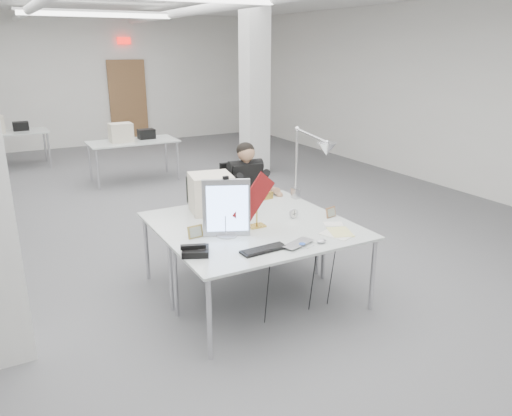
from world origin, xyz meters
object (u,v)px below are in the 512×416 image
Objects in this scene: desk_main at (276,240)px; desk_phone at (195,251)px; architect_lamp at (309,169)px; seated_person at (246,179)px; monitor at (226,208)px; laptop at (302,245)px; office_chair at (244,208)px; bankers_lamp at (257,209)px; beige_monitor at (211,193)px.

desk_main is 8.09× the size of desk_phone.
seated_person is at bearing 89.94° from architect_lamp.
monitor is 0.77m from laptop.
architect_lamp is at bearing -63.85° from office_chair.
desk_phone is at bearing -179.43° from architect_lamp.
bankers_lamp is at bearing -179.61° from architect_lamp.
laptop is (-0.40, -1.87, 0.25)m from office_chair.
seated_person is at bearing 71.93° from desk_main.
architect_lamp is at bearing 44.01° from monitor.
laptop is 1.31m from architect_lamp.
office_chair is 1.92× the size of monitor.
desk_main is at bearing -103.27° from office_chair.
desk_main is 0.41m from bankers_lamp.
office_chair is 1.93m from laptop.
seated_person is at bearing 60.34° from bankers_lamp.
beige_monitor is at bearing 100.60° from desk_main.
laptop is at bearing -149.69° from architect_lamp.
monitor is 0.75m from beige_monitor.
architect_lamp is at bearing -62.64° from seated_person.
architect_lamp reaches higher than desk_main.
monitor is (-0.36, 0.29, 0.28)m from desk_main.
architect_lamp is (1.63, 0.71, 0.37)m from desk_phone.
office_chair is 1.40m from bankers_lamp.
desk_phone is at bearing 178.63° from desk_main.
bankers_lamp reaches higher than office_chair.
architect_lamp is at bearing -3.98° from beige_monitor.
beige_monitor reaches higher than desk_phone.
architect_lamp reaches higher than office_chair.
seated_person is 2.54× the size of laptop.
bankers_lamp is at bearing -108.82° from seated_person.
architect_lamp reaches higher than laptop.
office_chair is 1.01m from beige_monitor.
desk_phone is at bearing -124.81° from office_chair.
laptop is at bearing 5.81° from desk_phone.
architect_lamp reaches higher than bankers_lamp.
seated_person is 2.00m from desk_phone.
office_chair is at bearing 51.08° from beige_monitor.
laptop reaches higher than desk_main.
beige_monitor is 1.10m from architect_lamp.
beige_monitor is (0.59, 1.00, 0.17)m from desk_phone.
beige_monitor is at bearing 100.86° from monitor.
beige_monitor reaches higher than office_chair.
office_chair reaches higher than laptop.
monitor is (-0.86, -1.26, 0.12)m from seated_person.
beige_monitor reaches higher than bankers_lamp.
architect_lamp reaches higher than seated_person.
monitor is 1.50× the size of bankers_lamp.
architect_lamp reaches higher than desk_phone.
seated_person is at bearing 79.39° from monitor.
desk_phone is at bearing -109.33° from beige_monitor.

